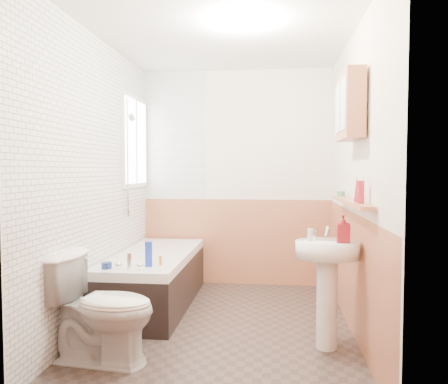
{
  "coord_description": "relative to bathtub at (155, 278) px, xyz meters",
  "views": [
    {
      "loc": [
        0.43,
        -3.69,
        1.35
      ],
      "look_at": [
        0.0,
        0.15,
        1.15
      ],
      "focal_mm": 35.0,
      "sensor_mm": 36.0,
      "label": 1
    }
  ],
  "objects": [
    {
      "name": "toilet",
      "position": [
        -0.03,
        -1.29,
        0.1
      ],
      "size": [
        0.82,
        0.53,
        0.76
      ],
      "primitive_type": "imported",
      "rotation": [
        0.0,
        0.0,
        1.44
      ],
      "color": "white",
      "rests_on": "floor"
    },
    {
      "name": "medicine_cabinet",
      "position": [
        1.74,
        -0.72,
        1.56
      ],
      "size": [
        0.14,
        0.56,
        0.51
      ],
      "color": "#BB714C",
      "rests_on": "wall_right"
    },
    {
      "name": "tile_return_back",
      "position": [
        0.01,
        0.9,
        1.47
      ],
      "size": [
        0.75,
        0.01,
        1.5
      ],
      "primitive_type": "cube",
      "color": "white",
      "rests_on": "wall_back"
    },
    {
      "name": "bathtub",
      "position": [
        0.0,
        0.0,
        0.0
      ],
      "size": [
        0.7,
        1.73,
        0.67
      ],
      "color": "black",
      "rests_on": "floor"
    },
    {
      "name": "tile_cladding_left",
      "position": [
        -0.36,
        -0.48,
        0.97
      ],
      "size": [
        0.01,
        2.8,
        2.5
      ],
      "primitive_type": "cube",
      "color": "white",
      "rests_on": "wall_left"
    },
    {
      "name": "wall_left",
      "position": [
        -0.38,
        -0.48,
        0.97
      ],
      "size": [
        0.02,
        2.8,
        2.5
      ],
      "primitive_type": "cube",
      "color": "beige",
      "rests_on": "ground"
    },
    {
      "name": "clear_bottle",
      "position": [
        1.44,
        -0.9,
        0.59
      ],
      "size": [
        0.05,
        0.05,
        0.09
      ],
      "primitive_type": "cylinder",
      "rotation": [
        0.0,
        0.0,
        0.43
      ],
      "color": "silver",
      "rests_on": "sink"
    },
    {
      "name": "foam_can",
      "position": [
        1.77,
        -1.06,
        0.92
      ],
      "size": [
        0.06,
        0.06,
        0.16
      ],
      "primitive_type": "cylinder",
      "rotation": [
        0.0,
        0.0,
        0.16
      ],
      "color": "maroon",
      "rests_on": "pine_shelf"
    },
    {
      "name": "black_jar",
      "position": [
        1.77,
        -0.17,
        0.86
      ],
      "size": [
        0.08,
        0.08,
        0.04
      ],
      "primitive_type": "cylinder",
      "rotation": [
        0.0,
        0.0,
        -0.22
      ],
      "color": "#388447",
      "rests_on": "pine_shelf"
    },
    {
      "name": "blue_gel",
      "position": [
        0.12,
        -0.62,
        0.36
      ],
      "size": [
        0.07,
        0.05,
        0.21
      ],
      "primitive_type": "cube",
      "rotation": [
        0.0,
        0.0,
        0.24
      ],
      "color": "#19339E",
      "rests_on": "bathtub"
    },
    {
      "name": "wainscot_back",
      "position": [
        0.73,
        0.91,
        0.22
      ],
      "size": [
        2.2,
        0.01,
        1.0
      ],
      "primitive_type": "cube",
      "color": "#BB714C",
      "rests_on": "wall_back"
    },
    {
      "name": "wainscot_front",
      "position": [
        0.73,
        -1.87,
        0.22
      ],
      "size": [
        2.2,
        0.01,
        1.0
      ],
      "primitive_type": "cube",
      "color": "#BB714C",
      "rests_on": "wall_front"
    },
    {
      "name": "floor",
      "position": [
        0.73,
        -0.48,
        -0.28
      ],
      "size": [
        2.8,
        2.8,
        0.0
      ],
      "primitive_type": "plane",
      "color": "#312622",
      "rests_on": "ground"
    },
    {
      "name": "green_bottle",
      "position": [
        1.77,
        -0.91,
        0.93
      ],
      "size": [
        0.04,
        0.04,
        0.19
      ],
      "primitive_type": "cone",
      "rotation": [
        0.0,
        0.0,
        0.13
      ],
      "color": "maroon",
      "rests_on": "pine_shelf"
    },
    {
      "name": "cream_jar",
      "position": [
        -0.2,
        -0.73,
        0.28
      ],
      "size": [
        0.11,
        0.11,
        0.05
      ],
      "primitive_type": "cylinder",
      "rotation": [
        0.0,
        0.0,
        0.31
      ],
      "color": "navy",
      "rests_on": "bathtub"
    },
    {
      "name": "soap_bottle",
      "position": [
        1.67,
        -0.93,
        0.59
      ],
      "size": [
        0.1,
        0.21,
        0.1
      ],
      "primitive_type": "imported",
      "rotation": [
        0.0,
        0.0,
        -0.03
      ],
      "color": "maroon",
      "rests_on": "sink"
    },
    {
      "name": "ceiling",
      "position": [
        0.73,
        -0.48,
        2.22
      ],
      "size": [
        2.8,
        2.8,
        0.0
      ],
      "primitive_type": "plane",
      "rotation": [
        3.14,
        0.0,
        0.0
      ],
      "color": "white",
      "rests_on": "ground"
    },
    {
      "name": "wall_back",
      "position": [
        0.73,
        0.93,
        0.97
      ],
      "size": [
        2.2,
        0.02,
        2.5
      ],
      "primitive_type": "cube",
      "color": "beige",
      "rests_on": "ground"
    },
    {
      "name": "shower_riser",
      "position": [
        -0.31,
        0.15,
        1.3
      ],
      "size": [
        0.11,
        0.08,
        1.22
      ],
      "color": "silver",
      "rests_on": "wall_left"
    },
    {
      "name": "wainscot_right",
      "position": [
        1.82,
        -0.48,
        0.22
      ],
      "size": [
        0.01,
        2.8,
        1.0
      ],
      "primitive_type": "cube",
      "color": "#BB714C",
      "rests_on": "wall_right"
    },
    {
      "name": "pine_shelf",
      "position": [
        1.77,
        -0.64,
        0.82
      ],
      "size": [
        0.1,
        1.35,
        0.03
      ],
      "primitive_type": "cube",
      "color": "#BB714C",
      "rests_on": "wall_right"
    },
    {
      "name": "window",
      "position": [
        -0.33,
        0.47,
        1.37
      ],
      "size": [
        0.03,
        0.79,
        0.99
      ],
      "color": "white",
      "rests_on": "wall_left"
    },
    {
      "name": "orange_bottle",
      "position": [
        0.21,
        -0.56,
        0.29
      ],
      "size": [
        0.03,
        0.03,
        0.08
      ],
      "primitive_type": "cylinder",
      "rotation": [
        0.0,
        0.0,
        0.31
      ],
      "color": "orange",
      "rests_on": "bathtub"
    },
    {
      "name": "wall_right",
      "position": [
        1.84,
        -0.48,
        0.97
      ],
      "size": [
        0.02,
        2.8,
        2.5
      ],
      "primitive_type": "cube",
      "color": "beige",
      "rests_on": "ground"
    },
    {
      "name": "sink",
      "position": [
        1.57,
        -0.88,
        0.31
      ],
      "size": [
        0.48,
        0.38,
        0.92
      ],
      "rotation": [
        0.0,
        0.0,
        -0.16
      ],
      "color": "white",
      "rests_on": "floor"
    },
    {
      "name": "wall_front",
      "position": [
        0.73,
        -1.89,
        0.97
      ],
      "size": [
        2.2,
        0.02,
        2.5
      ],
      "primitive_type": "cube",
      "color": "beige",
      "rests_on": "ground"
    }
  ]
}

